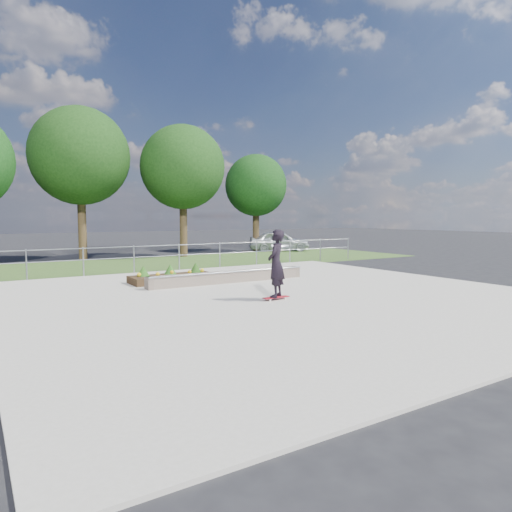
% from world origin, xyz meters
% --- Properties ---
extents(ground, '(120.00, 120.00, 0.00)m').
position_xyz_m(ground, '(0.00, 0.00, 0.00)').
color(ground, black).
rests_on(ground, ground).
extents(grass_verge, '(30.00, 8.00, 0.02)m').
position_xyz_m(grass_verge, '(0.00, 11.00, 0.01)').
color(grass_verge, '#314D1F').
rests_on(grass_verge, ground).
extents(concrete_slab, '(15.00, 15.00, 0.06)m').
position_xyz_m(concrete_slab, '(0.00, 0.00, 0.03)').
color(concrete_slab, '#A49E91').
rests_on(concrete_slab, ground).
extents(fence, '(20.06, 0.06, 1.20)m').
position_xyz_m(fence, '(0.00, 7.50, 0.77)').
color(fence, gray).
rests_on(fence, ground).
extents(tree_mid_left, '(5.25, 5.25, 8.25)m').
position_xyz_m(tree_mid_left, '(-2.50, 15.00, 5.61)').
color(tree_mid_left, '#332314').
rests_on(tree_mid_left, ground).
extents(tree_mid_right, '(4.90, 4.90, 7.70)m').
position_xyz_m(tree_mid_right, '(3.00, 14.00, 5.23)').
color(tree_mid_right, '#332314').
rests_on(tree_mid_right, ground).
extents(tree_far_right, '(4.20, 4.20, 6.60)m').
position_xyz_m(tree_far_right, '(9.00, 15.50, 4.48)').
color(tree_far_right, '#302213').
rests_on(tree_far_right, ground).
extents(grind_ledge, '(6.00, 0.44, 0.43)m').
position_xyz_m(grind_ledge, '(-0.02, 2.95, 0.26)').
color(grind_ledge, brown).
rests_on(grind_ledge, concrete_slab).
extents(planter_bed, '(3.00, 1.20, 0.61)m').
position_xyz_m(planter_bed, '(-1.62, 4.23, 0.24)').
color(planter_bed, black).
rests_on(planter_bed, concrete_slab).
extents(skateboarder, '(0.82, 0.79, 1.97)m').
position_xyz_m(skateboarder, '(-0.51, -0.68, 1.08)').
color(skateboarder, silver).
rests_on(skateboarder, concrete_slab).
extents(parked_car, '(4.43, 3.34, 1.41)m').
position_xyz_m(parked_car, '(10.27, 14.51, 0.70)').
color(parked_car, '#A8ADB1').
rests_on(parked_car, ground).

